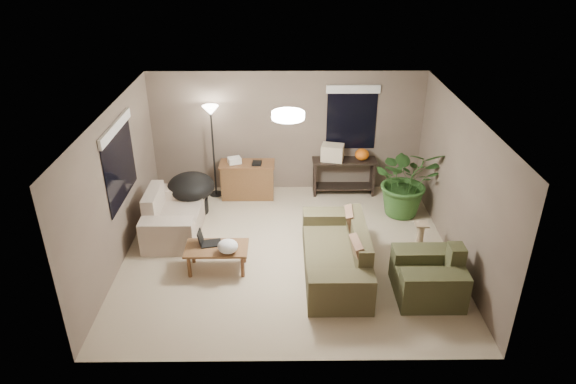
{
  "coord_description": "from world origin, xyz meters",
  "views": [
    {
      "loc": [
        -0.07,
        -7.36,
        4.89
      ],
      "look_at": [
        0.0,
        0.2,
        1.05
      ],
      "focal_mm": 32.0,
      "sensor_mm": 36.0,
      "label": 1
    }
  ],
  "objects_px": {
    "main_sofa": "(338,256)",
    "floor_lamp": "(211,121)",
    "desk": "(248,180)",
    "papasan_chair": "(191,190)",
    "armchair": "(429,277)",
    "loveseat": "(173,218)",
    "houseplant": "(406,188)",
    "coffee_table": "(217,250)",
    "console_table": "(344,174)",
    "cat_scratching_post": "(420,238)"
  },
  "relations": [
    {
      "from": "desk",
      "to": "houseplant",
      "type": "height_order",
      "value": "houseplant"
    },
    {
      "from": "main_sofa",
      "to": "console_table",
      "type": "height_order",
      "value": "main_sofa"
    },
    {
      "from": "coffee_table",
      "to": "console_table",
      "type": "bearing_deg",
      "value": 49.52
    },
    {
      "from": "houseplant",
      "to": "coffee_table",
      "type": "bearing_deg",
      "value": -151.67
    },
    {
      "from": "armchair",
      "to": "coffee_table",
      "type": "bearing_deg",
      "value": 168.37
    },
    {
      "from": "desk",
      "to": "floor_lamp",
      "type": "height_order",
      "value": "floor_lamp"
    },
    {
      "from": "desk",
      "to": "console_table",
      "type": "xyz_separation_m",
      "value": [
        1.97,
        0.14,
        0.06
      ]
    },
    {
      "from": "armchair",
      "to": "houseplant",
      "type": "distance_m",
      "value": 2.52
    },
    {
      "from": "armchair",
      "to": "console_table",
      "type": "height_order",
      "value": "armchair"
    },
    {
      "from": "floor_lamp",
      "to": "houseplant",
      "type": "relative_size",
      "value": 1.35
    },
    {
      "from": "desk",
      "to": "loveseat",
      "type": "bearing_deg",
      "value": -131.81
    },
    {
      "from": "main_sofa",
      "to": "floor_lamp",
      "type": "distance_m",
      "value": 3.79
    },
    {
      "from": "coffee_table",
      "to": "papasan_chair",
      "type": "relative_size",
      "value": 1.04
    },
    {
      "from": "desk",
      "to": "houseplant",
      "type": "relative_size",
      "value": 0.77
    },
    {
      "from": "armchair",
      "to": "papasan_chair",
      "type": "bearing_deg",
      "value": 146.62
    },
    {
      "from": "loveseat",
      "to": "armchair",
      "type": "distance_m",
      "value": 4.54
    },
    {
      "from": "coffee_table",
      "to": "loveseat",
      "type": "bearing_deg",
      "value": 128.89
    },
    {
      "from": "armchair",
      "to": "papasan_chair",
      "type": "relative_size",
      "value": 1.04
    },
    {
      "from": "papasan_chair",
      "to": "desk",
      "type": "bearing_deg",
      "value": 31.88
    },
    {
      "from": "loveseat",
      "to": "coffee_table",
      "type": "xyz_separation_m",
      "value": [
        0.93,
        -1.15,
        0.06
      ]
    },
    {
      "from": "loveseat",
      "to": "papasan_chair",
      "type": "relative_size",
      "value": 1.67
    },
    {
      "from": "houseplant",
      "to": "armchair",
      "type": "bearing_deg",
      "value": -93.8
    },
    {
      "from": "armchair",
      "to": "console_table",
      "type": "xyz_separation_m",
      "value": [
        -0.92,
        3.38,
        0.14
      ]
    },
    {
      "from": "armchair",
      "to": "floor_lamp",
      "type": "xyz_separation_m",
      "value": [
        -3.57,
        3.33,
        1.3
      ]
    },
    {
      "from": "papasan_chair",
      "to": "cat_scratching_post",
      "type": "distance_m",
      "value": 4.33
    },
    {
      "from": "floor_lamp",
      "to": "loveseat",
      "type": "bearing_deg",
      "value": -111.55
    },
    {
      "from": "loveseat",
      "to": "coffee_table",
      "type": "bearing_deg",
      "value": -51.11
    },
    {
      "from": "coffee_table",
      "to": "cat_scratching_post",
      "type": "distance_m",
      "value": 3.46
    },
    {
      "from": "cat_scratching_post",
      "to": "coffee_table",
      "type": "bearing_deg",
      "value": -170.43
    },
    {
      "from": "houseplant",
      "to": "cat_scratching_post",
      "type": "height_order",
      "value": "houseplant"
    },
    {
      "from": "desk",
      "to": "houseplant",
      "type": "distance_m",
      "value": 3.15
    },
    {
      "from": "main_sofa",
      "to": "papasan_chair",
      "type": "relative_size",
      "value": 2.29
    },
    {
      "from": "armchair",
      "to": "desk",
      "type": "height_order",
      "value": "armchair"
    },
    {
      "from": "main_sofa",
      "to": "loveseat",
      "type": "distance_m",
      "value": 3.12
    },
    {
      "from": "main_sofa",
      "to": "houseplant",
      "type": "distance_m",
      "value": 2.44
    },
    {
      "from": "coffee_table",
      "to": "main_sofa",
      "type": "bearing_deg",
      "value": -2.78
    },
    {
      "from": "coffee_table",
      "to": "cat_scratching_post",
      "type": "bearing_deg",
      "value": 9.57
    },
    {
      "from": "console_table",
      "to": "papasan_chair",
      "type": "height_order",
      "value": "papasan_chair"
    },
    {
      "from": "loveseat",
      "to": "papasan_chair",
      "type": "distance_m",
      "value": 0.82
    },
    {
      "from": "desk",
      "to": "armchair",
      "type": "bearing_deg",
      "value": -48.19
    },
    {
      "from": "console_table",
      "to": "houseplant",
      "type": "distance_m",
      "value": 1.4
    },
    {
      "from": "loveseat",
      "to": "console_table",
      "type": "height_order",
      "value": "loveseat"
    },
    {
      "from": "armchair",
      "to": "loveseat",
      "type": "bearing_deg",
      "value": 156.41
    },
    {
      "from": "main_sofa",
      "to": "armchair",
      "type": "distance_m",
      "value": 1.43
    },
    {
      "from": "coffee_table",
      "to": "console_table",
      "type": "relative_size",
      "value": 0.77
    },
    {
      "from": "papasan_chair",
      "to": "cat_scratching_post",
      "type": "relative_size",
      "value": 1.92
    },
    {
      "from": "desk",
      "to": "papasan_chair",
      "type": "xyz_separation_m",
      "value": [
        -1.04,
        -0.65,
        0.09
      ]
    },
    {
      "from": "loveseat",
      "to": "desk",
      "type": "xyz_separation_m",
      "value": [
        1.27,
        1.42,
        0.08
      ]
    },
    {
      "from": "coffee_table",
      "to": "houseplant",
      "type": "xyz_separation_m",
      "value": [
        3.4,
        1.83,
        0.2
      ]
    },
    {
      "from": "coffee_table",
      "to": "armchair",
      "type": "bearing_deg",
      "value": -11.63
    }
  ]
}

